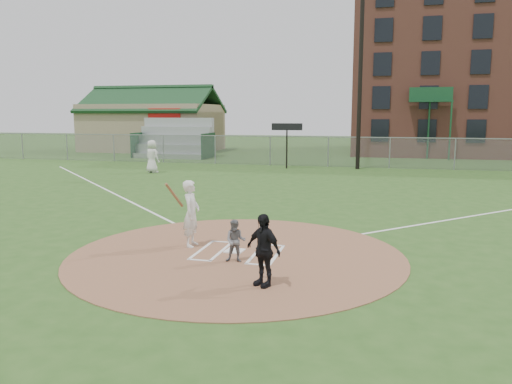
% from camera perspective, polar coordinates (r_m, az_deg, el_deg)
% --- Properties ---
extents(ground, '(140.00, 140.00, 0.00)m').
position_cam_1_polar(ground, '(12.68, -2.21, -7.18)').
color(ground, '#2B511B').
rests_on(ground, ground).
extents(dirt_circle, '(8.40, 8.40, 0.02)m').
position_cam_1_polar(dirt_circle, '(12.68, -2.21, -7.13)').
color(dirt_circle, '#956346').
rests_on(dirt_circle, ground).
extents(home_plate, '(0.49, 0.49, 0.03)m').
position_cam_1_polar(home_plate, '(12.91, -2.47, -6.72)').
color(home_plate, white).
rests_on(home_plate, dirt_circle).
extents(foul_line_third, '(17.04, 17.04, 0.01)m').
position_cam_1_polar(foul_line_third, '(24.39, -16.75, 0.26)').
color(foul_line_third, white).
rests_on(foul_line_third, ground).
extents(catcher, '(0.54, 0.44, 1.02)m').
position_cam_1_polar(catcher, '(11.90, -2.35, -5.61)').
color(catcher, slate).
rests_on(catcher, dirt_circle).
extents(umpire, '(0.95, 0.77, 1.51)m').
position_cam_1_polar(umpire, '(10.22, 0.83, -6.63)').
color(umpire, black).
rests_on(umpire, dirt_circle).
extents(ondeck_player, '(1.12, 0.92, 1.97)m').
position_cam_1_polar(ondeck_player, '(30.72, -11.79, 4.00)').
color(ondeck_player, silver).
rests_on(ondeck_player, ground).
extents(batters_boxes, '(2.08, 1.88, 0.01)m').
position_cam_1_polar(batters_boxes, '(12.82, -2.02, -6.89)').
color(batters_boxes, white).
rests_on(batters_boxes, dirt_circle).
extents(batter_at_plate, '(0.68, 1.02, 1.78)m').
position_cam_1_polar(batter_at_plate, '(13.32, -7.41, -2.43)').
color(batter_at_plate, silver).
rests_on(batter_at_plate, dirt_circle).
extents(outfield_fence, '(56.08, 0.08, 2.03)m').
position_cam_1_polar(outfield_fence, '(33.96, 8.25, 4.60)').
color(outfield_fence, slate).
rests_on(outfield_fence, ground).
extents(bleachers, '(6.08, 3.20, 3.20)m').
position_cam_1_polar(bleachers, '(41.35, -9.42, 6.12)').
color(bleachers, '#B7BABF').
rests_on(bleachers, ground).
extents(clubhouse, '(12.20, 8.71, 6.23)m').
position_cam_1_polar(clubhouse, '(49.57, -11.65, 7.43)').
color(clubhouse, tan).
rests_on(clubhouse, ground).
extents(light_pole, '(1.20, 0.30, 12.22)m').
position_cam_1_polar(light_pole, '(32.87, 11.87, 14.13)').
color(light_pole, black).
rests_on(light_pole, ground).
extents(scoreboard_sign, '(2.00, 0.10, 2.93)m').
position_cam_1_polar(scoreboard_sign, '(32.46, 3.55, 6.90)').
color(scoreboard_sign, black).
rests_on(scoreboard_sign, ground).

